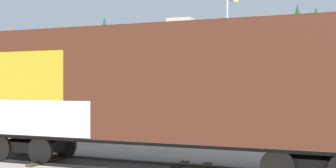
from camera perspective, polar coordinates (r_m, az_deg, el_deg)
track at (r=12.95m, az=-0.14°, el=-11.82°), size 59.99×5.10×0.08m
freight_car at (r=12.83m, az=-1.92°, el=-0.24°), size 14.93×3.92×4.63m
flagpole at (r=26.26m, az=8.62°, el=6.31°), size 0.64×1.29×9.12m
hillside at (r=88.99m, az=14.60°, el=2.23°), size 112.87×43.38×17.64m
parked_car_black at (r=21.07m, az=-12.20°, el=-4.97°), size 4.38×2.02×1.75m
parked_car_tan at (r=19.06m, az=4.14°, el=-5.47°), size 4.40×2.08×1.77m
parked_car_white at (r=18.67m, az=22.12°, el=-5.60°), size 4.28×2.44×1.73m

